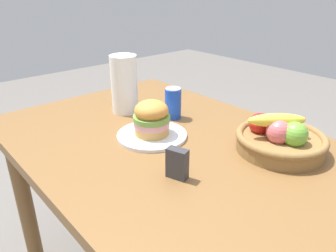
# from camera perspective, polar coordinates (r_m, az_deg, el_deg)

# --- Properties ---
(dining_table) EXTENTS (1.40, 0.90, 0.75)m
(dining_table) POSITION_cam_1_polar(r_m,az_deg,el_deg) (1.15, 1.78, -7.94)
(dining_table) COLOR brown
(dining_table) RESTS_ON ground_plane
(plate) EXTENTS (0.25, 0.25, 0.01)m
(plate) POSITION_cam_1_polar(r_m,az_deg,el_deg) (1.16, -2.84, -1.61)
(plate) COLOR white
(plate) RESTS_ON dining_table
(sandwich) EXTENTS (0.13, 0.13, 0.13)m
(sandwich) POSITION_cam_1_polar(r_m,az_deg,el_deg) (1.13, -2.91, 1.47)
(sandwich) COLOR tan
(sandwich) RESTS_ON plate
(soda_can) EXTENTS (0.07, 0.07, 0.13)m
(soda_can) POSITION_cam_1_polar(r_m,az_deg,el_deg) (1.30, 0.89, 4.03)
(soda_can) COLOR blue
(soda_can) RESTS_ON dining_table
(fruit_basket) EXTENTS (0.29, 0.29, 0.14)m
(fruit_basket) POSITION_cam_1_polar(r_m,az_deg,el_deg) (1.11, 19.18, -1.98)
(fruit_basket) COLOR olive
(fruit_basket) RESTS_ON dining_table
(paper_towel_roll) EXTENTS (0.11, 0.11, 0.24)m
(paper_towel_roll) POSITION_cam_1_polar(r_m,az_deg,el_deg) (1.36, -7.71, 7.30)
(paper_towel_roll) COLOR white
(paper_towel_roll) RESTS_ON dining_table
(napkin_holder) EXTENTS (0.07, 0.05, 0.09)m
(napkin_holder) POSITION_cam_1_polar(r_m,az_deg,el_deg) (0.91, 1.63, -6.62)
(napkin_holder) COLOR #333338
(napkin_holder) RESTS_ON dining_table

